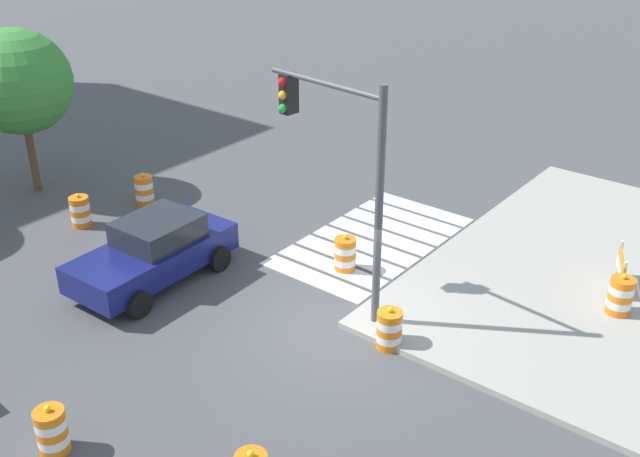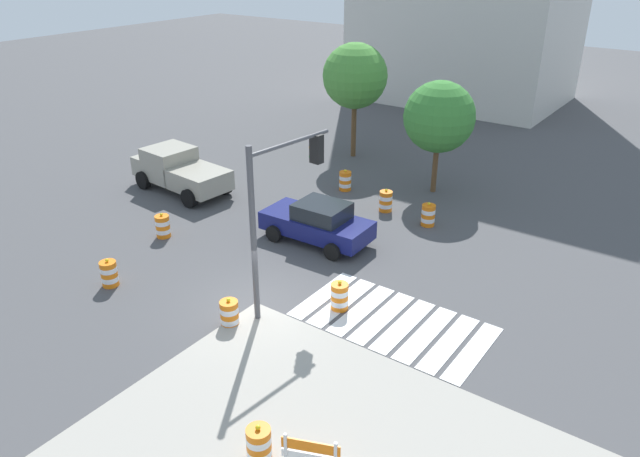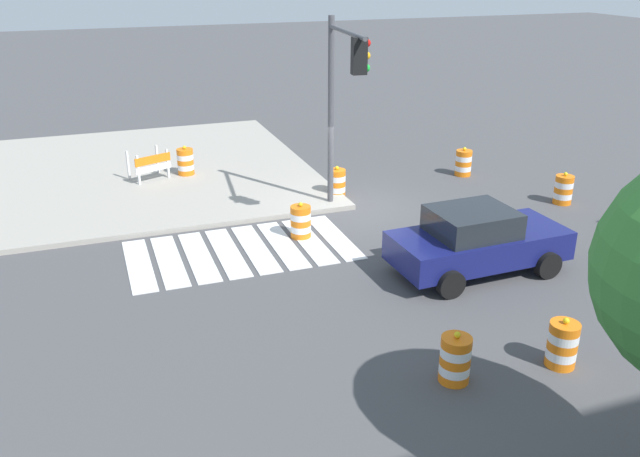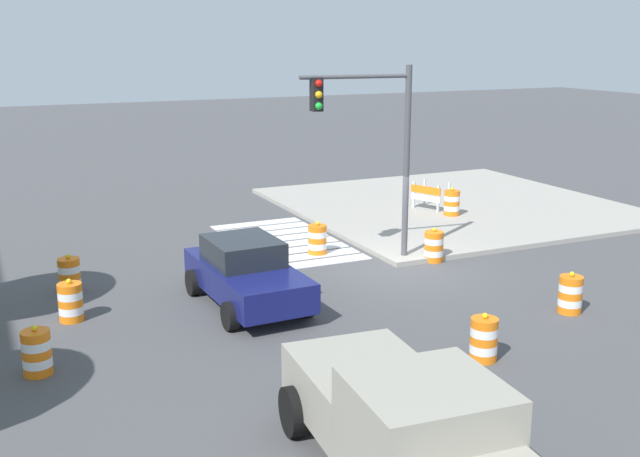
{
  "view_description": "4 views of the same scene",
  "coord_description": "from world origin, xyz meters",
  "views": [
    {
      "loc": [
        -11.41,
        -8.48,
        9.73
      ],
      "look_at": [
        2.02,
        2.11,
        1.08
      ],
      "focal_mm": 42.02,
      "sensor_mm": 36.0,
      "label": 1
    },
    {
      "loc": [
        11.21,
        -12.08,
        10.67
      ],
      "look_at": [
        0.11,
        3.38,
        1.49
      ],
      "focal_mm": 33.87,
      "sensor_mm": 36.0,
      "label": 2
    },
    {
      "loc": [
        7.42,
        17.39,
        7.16
      ],
      "look_at": [
        2.17,
        2.83,
        0.78
      ],
      "focal_mm": 37.12,
      "sensor_mm": 36.0,
      "label": 3
    },
    {
      "loc": [
        -18.03,
        10.8,
        6.42
      ],
      "look_at": [
        1.37,
        1.78,
        1.03
      ],
      "focal_mm": 43.0,
      "sensor_mm": 36.0,
      "label": 4
    }
  ],
  "objects": [
    {
      "name": "traffic_barrel_crosswalk_end",
      "position": [
        1.71,
        8.73,
        0.45
      ],
      "size": [
        0.56,
        0.56,
        1.02
      ],
      "color": "orange",
      "rests_on": "ground"
    },
    {
      "name": "sports_car",
      "position": [
        -1.11,
        4.91,
        0.81
      ],
      "size": [
        4.36,
        2.25,
        1.63
      ],
      "color": "navy",
      "rests_on": "ground"
    },
    {
      "name": "crosswalk_stripes",
      "position": [
        4.0,
        1.8,
        0.01
      ],
      "size": [
        5.85,
        3.2,
        0.02
      ],
      "color": "silver",
      "rests_on": "ground"
    },
    {
      "name": "traffic_barrel_median_near",
      "position": [
        0.11,
        -1.31,
        0.45
      ],
      "size": [
        0.56,
        0.56,
        1.02
      ],
      "color": "orange",
      "rests_on": "ground"
    },
    {
      "name": "traffic_barrel_on_sidewalk",
      "position": [
        4.35,
        -4.84,
        0.6
      ],
      "size": [
        0.56,
        0.56,
        1.02
      ],
      "color": "orange",
      "rests_on": "sidewalk_corner"
    },
    {
      "name": "sidewalk_corner",
      "position": [
        6.0,
        -6.0,
        0.07
      ],
      "size": [
        12.0,
        12.0,
        0.15
      ],
      "primitive_type": "cube",
      "color": "#9E998E",
      "rests_on": "ground"
    },
    {
      "name": "traffic_light_pole",
      "position": [
        0.71,
        0.53,
        3.91
      ],
      "size": [
        0.58,
        3.28,
        5.5
      ],
      "color": "#4C4C51",
      "rests_on": "sidewalk_corner"
    },
    {
      "name": "traffic_barrel_median_far",
      "position": [
        2.24,
        1.46,
        0.45
      ],
      "size": [
        0.56,
        0.56,
        1.02
      ],
      "color": "orange",
      "rests_on": "ground"
    },
    {
      "name": "construction_barricade",
      "position": [
        5.54,
        -4.6,
        0.72
      ],
      "size": [
        1.44,
        1.19,
        1.0
      ],
      "color": "silver",
      "rests_on": "sidewalk_corner"
    },
    {
      "name": "traffic_barrel_near_corner",
      "position": [
        -4.88,
        -1.89,
        0.45
      ],
      "size": [
        0.56,
        0.56,
        1.02
      ],
      "color": "orange",
      "rests_on": "ground"
    },
    {
      "name": "ground_plane",
      "position": [
        0.0,
        0.0,
        0.0
      ],
      "size": [
        120.0,
        120.0,
        0.0
      ],
      "primitive_type": "plane",
      "color": "#474749"
    },
    {
      "name": "traffic_barrel_lane_center",
      "position": [
        -6.29,
        1.67,
        0.45
      ],
      "size": [
        0.56,
        0.56,
        1.02
      ],
      "color": "orange",
      "rests_on": "ground"
    },
    {
      "name": "traffic_barrel_opposite_curb",
      "position": [
        -0.43,
        8.97,
        0.45
      ],
      "size": [
        0.56,
        0.56,
        1.02
      ],
      "color": "orange",
      "rests_on": "ground"
    }
  ]
}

